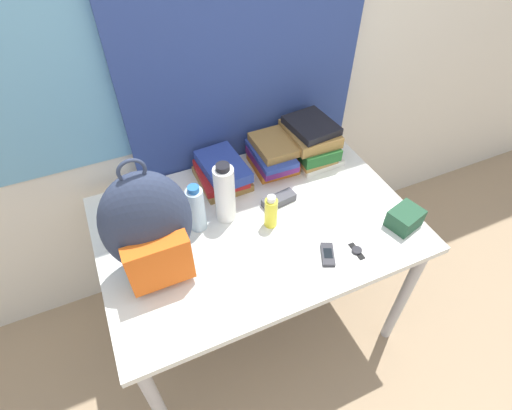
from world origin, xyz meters
name	(u,v)px	position (x,y,z in m)	size (l,w,h in m)	color
ground_plane	(293,389)	(0.00, 0.00, 0.00)	(12.00, 12.00, 0.00)	#9E8466
wall_back	(204,60)	(0.00, 0.96, 1.25)	(6.00, 0.06, 2.50)	silver
curtain_blue	(246,58)	(0.16, 0.91, 1.25)	(1.09, 0.04, 2.50)	navy
desk	(256,235)	(0.00, 0.44, 0.69)	(1.29, 0.88, 0.77)	silver
backpack	(148,227)	(-0.42, 0.39, 0.99)	(0.31, 0.24, 0.50)	#2D3851
book_stack_left	(222,172)	(-0.04, 0.73, 0.83)	(0.22, 0.28, 0.12)	olive
book_stack_center	(272,155)	(0.21, 0.73, 0.84)	(0.20, 0.26, 0.15)	orange
book_stack_right	(310,141)	(0.41, 0.73, 0.87)	(0.24, 0.30, 0.20)	silver
water_bottle	(196,209)	(-0.23, 0.51, 0.88)	(0.07, 0.07, 0.22)	silver
sports_bottle	(225,193)	(-0.10, 0.52, 0.91)	(0.08, 0.08, 0.28)	white
sunscreen_bottle	(271,212)	(0.05, 0.40, 0.84)	(0.05, 0.05, 0.16)	yellow
cell_phone	(328,254)	(0.18, 0.16, 0.78)	(0.09, 0.12, 0.02)	#2D2D33
sunglasses_case	(279,200)	(0.14, 0.50, 0.79)	(0.16, 0.08, 0.04)	#47474C
camera_pouch	(405,218)	(0.55, 0.18, 0.81)	(0.15, 0.13, 0.08)	#234C33
wristwatch	(357,251)	(0.30, 0.14, 0.78)	(0.04, 0.08, 0.01)	black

